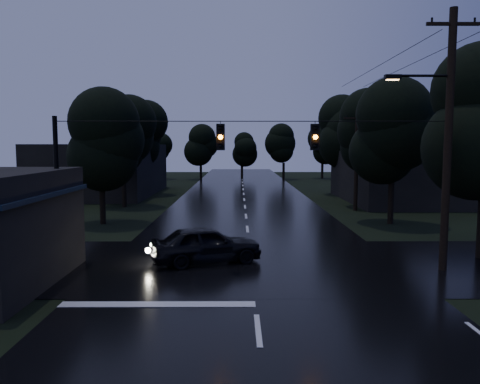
{
  "coord_description": "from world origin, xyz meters",
  "views": [
    {
      "loc": [
        -0.52,
        -6.93,
        4.87
      ],
      "look_at": [
        -0.44,
        15.39,
        2.66
      ],
      "focal_mm": 35.0,
      "sensor_mm": 36.0,
      "label": 1
    }
  ],
  "objects": [
    {
      "name": "tree_left_c",
      "position": [
        -10.2,
        40.0,
        5.99
      ],
      "size": [
        4.48,
        4.48,
        9.44
      ],
      "color": "black",
      "rests_on": "ground"
    },
    {
      "name": "car",
      "position": [
        -1.86,
        12.24,
        0.78
      ],
      "size": [
        4.94,
        3.24,
        1.56
      ],
      "primitive_type": "imported",
      "rotation": [
        0.0,
        0.0,
        1.9
      ],
      "color": "black",
      "rests_on": "ground"
    },
    {
      "name": "building_far_right",
      "position": [
        14.0,
        34.0,
        2.2
      ],
      "size": [
        10.0,
        14.0,
        4.4
      ],
      "primitive_type": "cube",
      "color": "black",
      "rests_on": "ground"
    },
    {
      "name": "anchor_pole_left",
      "position": [
        -7.5,
        11.0,
        3.0
      ],
      "size": [
        0.18,
        0.18,
        6.0
      ],
      "primitive_type": "cylinder",
      "color": "black",
      "rests_on": "ground"
    },
    {
      "name": "main_road",
      "position": [
        0.0,
        30.0,
        0.0
      ],
      "size": [
        12.0,
        120.0,
        0.02
      ],
      "primitive_type": "cube",
      "color": "black",
      "rests_on": "ground"
    },
    {
      "name": "building_far_left",
      "position": [
        -14.0,
        40.0,
        2.5
      ],
      "size": [
        10.0,
        16.0,
        5.0
      ],
      "primitive_type": "cube",
      "color": "black",
      "rests_on": "ground"
    },
    {
      "name": "tree_right_a",
      "position": [
        9.0,
        22.0,
        5.62
      ],
      "size": [
        4.2,
        4.2,
        8.85
      ],
      "color": "black",
      "rests_on": "ground"
    },
    {
      "name": "tree_left_b",
      "position": [
        -9.6,
        30.0,
        5.62
      ],
      "size": [
        4.2,
        4.2,
        8.85
      ],
      "color": "black",
      "rests_on": "ground"
    },
    {
      "name": "utility_pole_far",
      "position": [
        8.3,
        28.0,
        3.88
      ],
      "size": [
        2.0,
        0.3,
        7.5
      ],
      "color": "black",
      "rests_on": "ground"
    },
    {
      "name": "cross_street",
      "position": [
        0.0,
        12.0,
        0.0
      ],
      "size": [
        60.0,
        9.0,
        0.02
      ],
      "primitive_type": "cube",
      "color": "black",
      "rests_on": "ground"
    },
    {
      "name": "tree_left_a",
      "position": [
        -9.0,
        22.0,
        5.24
      ],
      "size": [
        3.92,
        3.92,
        8.26
      ],
      "color": "black",
      "rests_on": "ground"
    },
    {
      "name": "tree_right_b",
      "position": [
        9.6,
        30.0,
        5.99
      ],
      "size": [
        4.48,
        4.48,
        9.44
      ],
      "color": "black",
      "rests_on": "ground"
    },
    {
      "name": "utility_pole_main",
      "position": [
        7.41,
        11.0,
        5.26
      ],
      "size": [
        3.5,
        0.3,
        10.0
      ],
      "color": "black",
      "rests_on": "ground"
    },
    {
      "name": "span_signals",
      "position": [
        0.56,
        10.99,
        5.24
      ],
      "size": [
        15.0,
        0.37,
        1.12
      ],
      "color": "black",
      "rests_on": "ground"
    },
    {
      "name": "tree_right_c",
      "position": [
        10.2,
        40.0,
        6.37
      ],
      "size": [
        4.76,
        4.76,
        10.03
      ],
      "color": "black",
      "rests_on": "ground"
    }
  ]
}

